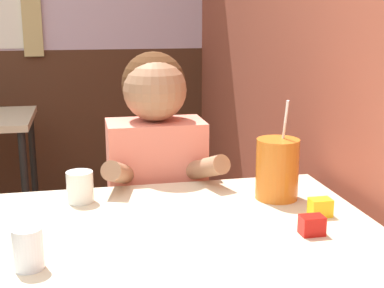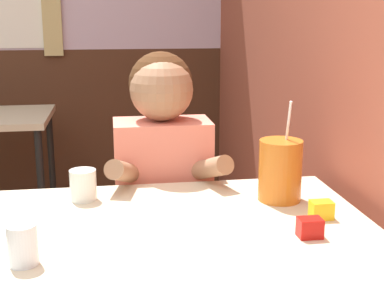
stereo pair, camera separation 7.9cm
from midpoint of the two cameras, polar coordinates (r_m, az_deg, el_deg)
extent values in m
cube|color=#9E4C38|center=(2.36, 11.98, 14.01)|extent=(0.06, 4.80, 2.70)
cube|color=#472819|center=(3.74, -13.64, 1.31)|extent=(5.24, 0.06, 1.10)
cube|color=beige|center=(1.35, 0.82, -11.10)|extent=(1.05, 0.96, 0.04)
cylinder|color=black|center=(2.03, 12.80, -14.80)|extent=(0.04, 0.04, 0.74)
cylinder|color=black|center=(2.99, -14.99, -5.41)|extent=(0.04, 0.04, 0.74)
cylinder|color=black|center=(3.50, -14.09, -2.57)|extent=(0.04, 0.04, 0.74)
cylinder|color=#4C3323|center=(2.89, -16.40, -9.61)|extent=(0.03, 0.03, 0.42)
cube|color=#EA7F6B|center=(1.94, -1.97, -4.82)|extent=(0.34, 0.20, 0.50)
sphere|color=#472814|center=(1.88, -2.16, 6.45)|extent=(0.23, 0.23, 0.23)
sphere|color=#9E7051|center=(1.86, -2.06, 5.84)|extent=(0.22, 0.22, 0.22)
cylinder|color=#9E7051|center=(1.76, -5.85, -3.02)|extent=(0.14, 0.27, 0.15)
cylinder|color=#9E7051|center=(1.80, 2.86, -2.65)|extent=(0.14, 0.27, 0.15)
cylinder|color=#C6661E|center=(1.63, 10.75, -2.79)|extent=(0.13, 0.13, 0.19)
cylinder|color=white|center=(1.60, 11.63, 2.14)|extent=(0.01, 0.04, 0.14)
cylinder|color=silver|center=(1.26, -15.90, -10.30)|extent=(0.07, 0.07, 0.10)
cylinder|color=silver|center=(1.64, -10.20, -4.34)|extent=(0.08, 0.08, 0.09)
cube|color=#B7140F|center=(1.40, 14.06, -8.68)|extent=(0.06, 0.04, 0.05)
cube|color=yellow|center=(1.53, 15.08, -6.81)|extent=(0.06, 0.04, 0.05)
camera|label=1|loc=(0.04, -88.46, 0.37)|focal=50.00mm
camera|label=2|loc=(0.04, 91.54, -0.37)|focal=50.00mm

